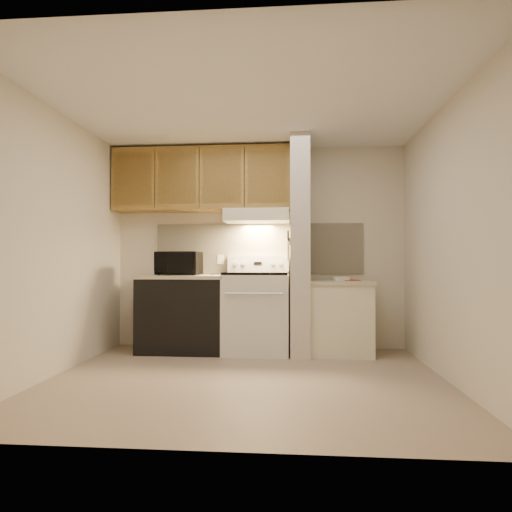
# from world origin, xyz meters

# --- Properties ---
(floor) EXTENTS (3.60, 3.60, 0.00)m
(floor) POSITION_xyz_m (0.00, 0.00, 0.00)
(floor) COLOR tan
(floor) RESTS_ON ground
(ceiling) EXTENTS (3.60, 3.60, 0.00)m
(ceiling) POSITION_xyz_m (0.00, 0.00, 2.50)
(ceiling) COLOR white
(ceiling) RESTS_ON wall_back
(wall_back) EXTENTS (3.60, 2.50, 0.02)m
(wall_back) POSITION_xyz_m (0.00, 1.50, 1.25)
(wall_back) COLOR beige
(wall_back) RESTS_ON floor
(wall_left) EXTENTS (0.02, 3.00, 2.50)m
(wall_left) POSITION_xyz_m (-1.80, 0.00, 1.25)
(wall_left) COLOR beige
(wall_left) RESTS_ON floor
(wall_right) EXTENTS (0.02, 3.00, 2.50)m
(wall_right) POSITION_xyz_m (1.80, 0.00, 1.25)
(wall_right) COLOR beige
(wall_right) RESTS_ON floor
(backsplash) EXTENTS (2.60, 0.02, 0.63)m
(backsplash) POSITION_xyz_m (0.00, 1.49, 1.24)
(backsplash) COLOR #ECE4C3
(backsplash) RESTS_ON wall_back
(range_body) EXTENTS (0.76, 0.65, 0.92)m
(range_body) POSITION_xyz_m (0.00, 1.16, 0.46)
(range_body) COLOR silver
(range_body) RESTS_ON floor
(oven_window) EXTENTS (0.50, 0.01, 0.30)m
(oven_window) POSITION_xyz_m (0.00, 0.84, 0.50)
(oven_window) COLOR black
(oven_window) RESTS_ON range_body
(oven_handle) EXTENTS (0.65, 0.02, 0.02)m
(oven_handle) POSITION_xyz_m (0.00, 0.80, 0.72)
(oven_handle) COLOR silver
(oven_handle) RESTS_ON range_body
(cooktop) EXTENTS (0.74, 0.64, 0.03)m
(cooktop) POSITION_xyz_m (0.00, 1.16, 0.94)
(cooktop) COLOR black
(cooktop) RESTS_ON range_body
(range_backguard) EXTENTS (0.76, 0.08, 0.20)m
(range_backguard) POSITION_xyz_m (0.00, 1.44, 1.05)
(range_backguard) COLOR silver
(range_backguard) RESTS_ON range_body
(range_display) EXTENTS (0.10, 0.01, 0.04)m
(range_display) POSITION_xyz_m (0.00, 1.40, 1.05)
(range_display) COLOR black
(range_display) RESTS_ON range_backguard
(range_knob_left_outer) EXTENTS (0.05, 0.02, 0.05)m
(range_knob_left_outer) POSITION_xyz_m (-0.28, 1.40, 1.05)
(range_knob_left_outer) COLOR silver
(range_knob_left_outer) RESTS_ON range_backguard
(range_knob_left_inner) EXTENTS (0.05, 0.02, 0.05)m
(range_knob_left_inner) POSITION_xyz_m (-0.18, 1.40, 1.05)
(range_knob_left_inner) COLOR silver
(range_knob_left_inner) RESTS_ON range_backguard
(range_knob_right_inner) EXTENTS (0.05, 0.02, 0.05)m
(range_knob_right_inner) POSITION_xyz_m (0.18, 1.40, 1.05)
(range_knob_right_inner) COLOR silver
(range_knob_right_inner) RESTS_ON range_backguard
(range_knob_right_outer) EXTENTS (0.05, 0.02, 0.05)m
(range_knob_right_outer) POSITION_xyz_m (0.28, 1.40, 1.05)
(range_knob_right_outer) COLOR silver
(range_knob_right_outer) RESTS_ON range_backguard
(dishwasher_front) EXTENTS (1.00, 0.63, 0.87)m
(dishwasher_front) POSITION_xyz_m (-0.88, 1.17, 0.43)
(dishwasher_front) COLOR black
(dishwasher_front) RESTS_ON floor
(left_countertop) EXTENTS (1.04, 0.67, 0.04)m
(left_countertop) POSITION_xyz_m (-0.88, 1.17, 0.89)
(left_countertop) COLOR beige
(left_countertop) RESTS_ON dishwasher_front
(spoon_rest) EXTENTS (0.22, 0.13, 0.01)m
(spoon_rest) POSITION_xyz_m (-0.48, 1.36, 0.92)
(spoon_rest) COLOR black
(spoon_rest) RESTS_ON left_countertop
(teal_jar) EXTENTS (0.10, 0.10, 0.09)m
(teal_jar) POSITION_xyz_m (-1.23, 1.39, 0.96)
(teal_jar) COLOR #245C4E
(teal_jar) RESTS_ON left_countertop
(outlet) EXTENTS (0.08, 0.01, 0.12)m
(outlet) POSITION_xyz_m (-0.48, 1.48, 1.10)
(outlet) COLOR #ECE7C5
(outlet) RESTS_ON backsplash
(microwave) EXTENTS (0.52, 0.36, 0.28)m
(microwave) POSITION_xyz_m (-0.93, 1.15, 1.05)
(microwave) COLOR black
(microwave) RESTS_ON left_countertop
(partition_pillar) EXTENTS (0.22, 0.70, 2.50)m
(partition_pillar) POSITION_xyz_m (0.51, 1.15, 1.25)
(partition_pillar) COLOR beige
(partition_pillar) RESTS_ON floor
(pillar_trim) EXTENTS (0.01, 0.70, 0.04)m
(pillar_trim) POSITION_xyz_m (0.39, 1.15, 1.30)
(pillar_trim) COLOR olive
(pillar_trim) RESTS_ON partition_pillar
(knife_strip) EXTENTS (0.02, 0.42, 0.04)m
(knife_strip) POSITION_xyz_m (0.39, 1.10, 1.32)
(knife_strip) COLOR black
(knife_strip) RESTS_ON partition_pillar
(knife_blade_a) EXTENTS (0.01, 0.03, 0.16)m
(knife_blade_a) POSITION_xyz_m (0.38, 0.94, 1.22)
(knife_blade_a) COLOR silver
(knife_blade_a) RESTS_ON knife_strip
(knife_handle_a) EXTENTS (0.02, 0.02, 0.10)m
(knife_handle_a) POSITION_xyz_m (0.38, 0.95, 1.37)
(knife_handle_a) COLOR black
(knife_handle_a) RESTS_ON knife_strip
(knife_blade_b) EXTENTS (0.01, 0.04, 0.18)m
(knife_blade_b) POSITION_xyz_m (0.38, 1.01, 1.21)
(knife_blade_b) COLOR silver
(knife_blade_b) RESTS_ON knife_strip
(knife_handle_b) EXTENTS (0.02, 0.02, 0.10)m
(knife_handle_b) POSITION_xyz_m (0.38, 1.03, 1.37)
(knife_handle_b) COLOR black
(knife_handle_b) RESTS_ON knife_strip
(knife_blade_c) EXTENTS (0.01, 0.04, 0.20)m
(knife_blade_c) POSITION_xyz_m (0.38, 1.11, 1.20)
(knife_blade_c) COLOR silver
(knife_blade_c) RESTS_ON knife_strip
(knife_handle_c) EXTENTS (0.02, 0.02, 0.10)m
(knife_handle_c) POSITION_xyz_m (0.38, 1.09, 1.37)
(knife_handle_c) COLOR black
(knife_handle_c) RESTS_ON knife_strip
(knife_blade_d) EXTENTS (0.01, 0.04, 0.16)m
(knife_blade_d) POSITION_xyz_m (0.38, 1.17, 1.22)
(knife_blade_d) COLOR silver
(knife_blade_d) RESTS_ON knife_strip
(knife_handle_d) EXTENTS (0.02, 0.02, 0.10)m
(knife_handle_d) POSITION_xyz_m (0.38, 1.19, 1.37)
(knife_handle_d) COLOR black
(knife_handle_d) RESTS_ON knife_strip
(knife_blade_e) EXTENTS (0.01, 0.04, 0.18)m
(knife_blade_e) POSITION_xyz_m (0.38, 1.27, 1.21)
(knife_blade_e) COLOR silver
(knife_blade_e) RESTS_ON knife_strip
(knife_handle_e) EXTENTS (0.02, 0.02, 0.10)m
(knife_handle_e) POSITION_xyz_m (0.38, 1.26, 1.37)
(knife_handle_e) COLOR black
(knife_handle_e) RESTS_ON knife_strip
(oven_mitt) EXTENTS (0.03, 0.09, 0.21)m
(oven_mitt) POSITION_xyz_m (0.38, 1.32, 1.19)
(oven_mitt) COLOR slate
(oven_mitt) RESTS_ON partition_pillar
(right_cab_base) EXTENTS (0.70, 0.60, 0.81)m
(right_cab_base) POSITION_xyz_m (0.97, 1.15, 0.40)
(right_cab_base) COLOR #ECE7C5
(right_cab_base) RESTS_ON floor
(right_countertop) EXTENTS (0.74, 0.64, 0.04)m
(right_countertop) POSITION_xyz_m (0.97, 1.15, 0.83)
(right_countertop) COLOR beige
(right_countertop) RESTS_ON right_cab_base
(red_folder) EXTENTS (0.28, 0.32, 0.01)m
(red_folder) POSITION_xyz_m (1.07, 1.21, 0.85)
(red_folder) COLOR #AC240A
(red_folder) RESTS_ON right_countertop
(white_box) EXTENTS (0.18, 0.14, 0.04)m
(white_box) POSITION_xyz_m (0.99, 1.13, 0.87)
(white_box) COLOR white
(white_box) RESTS_ON right_countertop
(range_hood) EXTENTS (0.78, 0.44, 0.15)m
(range_hood) POSITION_xyz_m (0.00, 1.28, 1.62)
(range_hood) COLOR #ECE7C5
(range_hood) RESTS_ON upper_cabinets
(hood_lip) EXTENTS (0.78, 0.04, 0.06)m
(hood_lip) POSITION_xyz_m (0.00, 1.07, 1.58)
(hood_lip) COLOR #ECE7C5
(hood_lip) RESTS_ON range_hood
(upper_cabinets) EXTENTS (2.18, 0.33, 0.77)m
(upper_cabinets) POSITION_xyz_m (-0.69, 1.32, 2.08)
(upper_cabinets) COLOR olive
(upper_cabinets) RESTS_ON wall_back
(cab_door_a) EXTENTS (0.46, 0.01, 0.63)m
(cab_door_a) POSITION_xyz_m (-1.51, 1.17, 2.08)
(cab_door_a) COLOR olive
(cab_door_a) RESTS_ON upper_cabinets
(cab_gap_a) EXTENTS (0.01, 0.01, 0.73)m
(cab_gap_a) POSITION_xyz_m (-1.23, 1.16, 2.08)
(cab_gap_a) COLOR black
(cab_gap_a) RESTS_ON upper_cabinets
(cab_door_b) EXTENTS (0.46, 0.01, 0.63)m
(cab_door_b) POSITION_xyz_m (-0.96, 1.17, 2.08)
(cab_door_b) COLOR olive
(cab_door_b) RESTS_ON upper_cabinets
(cab_gap_b) EXTENTS (0.01, 0.01, 0.73)m
(cab_gap_b) POSITION_xyz_m (-0.69, 1.16, 2.08)
(cab_gap_b) COLOR black
(cab_gap_b) RESTS_ON upper_cabinets
(cab_door_c) EXTENTS (0.46, 0.01, 0.63)m
(cab_door_c) POSITION_xyz_m (-0.42, 1.17, 2.08)
(cab_door_c) COLOR olive
(cab_door_c) RESTS_ON upper_cabinets
(cab_gap_c) EXTENTS (0.01, 0.01, 0.73)m
(cab_gap_c) POSITION_xyz_m (-0.14, 1.16, 2.08)
(cab_gap_c) COLOR black
(cab_gap_c) RESTS_ON upper_cabinets
(cab_door_d) EXTENTS (0.46, 0.01, 0.63)m
(cab_door_d) POSITION_xyz_m (0.13, 1.17, 2.08)
(cab_door_d) COLOR olive
(cab_door_d) RESTS_ON upper_cabinets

